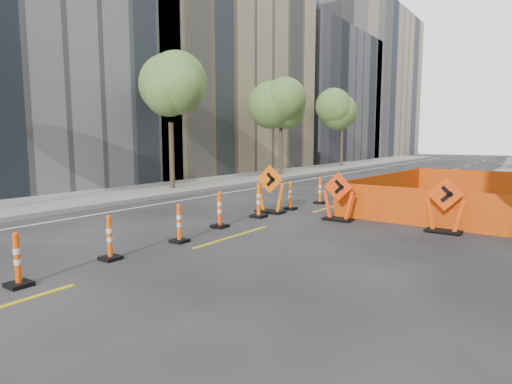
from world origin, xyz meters
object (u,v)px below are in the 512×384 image
Objects in this scene: channelizer_3 at (110,237)px; channelizer_8 at (320,190)px; channelizer_4 at (179,223)px; chevron_sign_center at (338,196)px; chevron_sign_right at (445,205)px; channelizer_5 at (219,209)px; channelizer_7 at (290,195)px; channelizer_2 at (17,259)px; channelizer_6 at (259,201)px; chevron_sign_left at (270,189)px.

channelizer_8 is at bearing 89.55° from channelizer_3.
chevron_sign_center reaches higher than channelizer_4.
chevron_sign_right is (5.11, -2.85, 0.24)m from channelizer_8.
channelizer_5 is 1.02× the size of channelizer_7.
chevron_sign_center is 0.99× the size of chevron_sign_right.
chevron_sign_center is at bearing 77.02° from channelizer_2.
chevron_sign_center is (2.01, 4.86, 0.27)m from channelizer_4.
channelizer_3 is at bearing -90.45° from channelizer_8.
channelizer_7 is 0.67× the size of chevron_sign_right.
chevron_sign_center is 3.07m from chevron_sign_right.
channelizer_3 is (-0.10, 1.93, -0.00)m from channelizer_2.
channelizer_5 is 0.95× the size of channelizer_6.
channelizer_5 is 2.92m from chevron_sign_left.
channelizer_7 reaches higher than channelizer_4.
channelizer_3 is 6.77m from chevron_sign_left.
chevron_sign_center reaches higher than channelizer_6.
chevron_sign_center is at bearing -54.48° from channelizer_8.
channelizer_6 is (0.03, 1.93, 0.03)m from channelizer_5.
channelizer_6 is at bearing -157.91° from chevron_sign_center.
channelizer_4 is 0.63× the size of chevron_sign_right.
chevron_sign_center is (2.33, 2.93, 0.23)m from channelizer_5.
channelizer_8 is 3.51m from chevron_sign_center.
chevron_sign_left is (-0.45, -2.87, 0.30)m from channelizer_8.
channelizer_2 is 7.71m from channelizer_6.
chevron_sign_left is (-0.18, 0.98, 0.27)m from channelizer_6.
channelizer_7 is at bearing 88.80° from channelizer_5.
chevron_sign_center is at bearing 51.48° from channelizer_5.
channelizer_4 is at bearing -80.47° from channelizer_5.
channelizer_6 is 5.47m from chevron_sign_right.
channelizer_7 is at bearing 75.40° from chevron_sign_left.
channelizer_7 is 0.62× the size of chevron_sign_left.
channelizer_6 is 0.72× the size of chevron_sign_right.
channelizer_2 is 8.94m from chevron_sign_center.
channelizer_5 is 1.93m from channelizer_6.
channelizer_7 is (0.08, 3.85, -0.01)m from channelizer_5.
channelizer_8 is (0.22, 1.93, 0.01)m from channelizer_7.
chevron_sign_left is 5.56m from chevron_sign_right.
channelizer_3 is at bearing -87.64° from chevron_sign_left.
channelizer_2 is at bearing -89.96° from channelizer_4.
channelizer_5 is at bearing 93.23° from channelizer_2.
channelizer_5 is at bearing -92.98° from channelizer_8.
channelizer_3 is at bearing -88.93° from channelizer_7.
channelizer_6 is 2.52m from chevron_sign_center.
channelizer_4 is (-0.00, 3.85, 0.00)m from channelizer_2.
chevron_sign_left reaches higher than channelizer_3.
channelizer_6 is 1.07× the size of channelizer_7.
chevron_sign_right reaches higher than channelizer_6.
chevron_sign_right is (5.38, 1.00, 0.21)m from channelizer_6.
channelizer_6 reaches higher than channelizer_5.
chevron_sign_left is (-0.47, 4.83, 0.34)m from channelizer_4.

